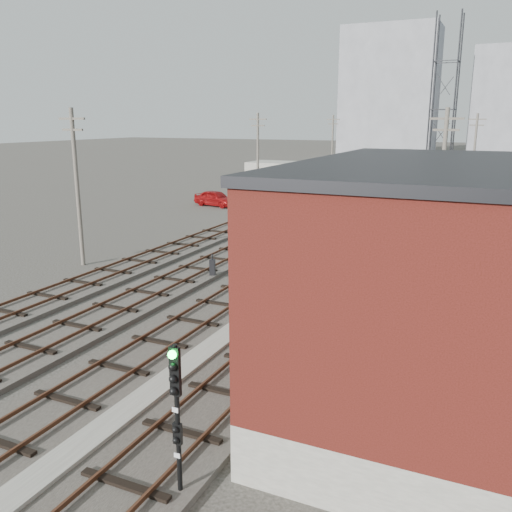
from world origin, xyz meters
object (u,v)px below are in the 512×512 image
Objects in this scene: site_trailer at (299,199)px; car_red at (216,198)px; switch_stand at (212,268)px; car_silver at (254,193)px; car_grey at (278,192)px; signal_mast at (177,413)px.

site_trailer is 1.54× the size of car_red.
site_trailer is (-2.50, 20.36, 0.90)m from switch_stand.
switch_stand is 0.18× the size of site_trailer.
car_silver is at bearing 91.60° from switch_stand.
car_silver is 2.69m from car_grey.
site_trailer reaches higher than car_grey.
switch_stand is 20.54m from site_trailer.
switch_stand is 25.43m from car_red.
signal_mast is at bearing -82.36° from switch_stand.
site_trailer is 1.59× the size of car_grey.
switch_stand is at bearing -140.42° from car_red.
site_trailer is at bearing -123.17° from car_silver.
signal_mast is 0.53× the size of site_trailer.
switch_stand is 30.91m from car_silver.
signal_mast is at bearing -141.11° from car_red.
switch_stand is at bearing -146.89° from car_silver.
site_trailer reaches higher than switch_stand.
switch_stand is at bearing 116.62° from signal_mast.
switch_stand is 0.27× the size of car_red.
site_trailer reaches higher than car_silver.
site_trailer is at bearing -147.15° from car_grey.
signal_mast reaches higher than car_grey.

